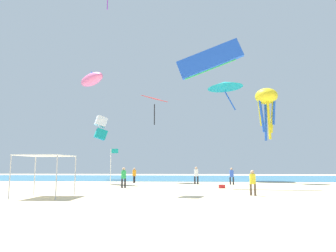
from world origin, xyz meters
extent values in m
cube|color=beige|center=(0.00, 0.00, -0.05)|extent=(110.00, 110.00, 0.10)
cube|color=teal|center=(0.00, 31.71, 0.01)|extent=(110.00, 25.45, 0.03)
cylinder|color=#B2B2B7|center=(-8.60, -2.16, 1.30)|extent=(0.07, 0.07, 2.59)
cylinder|color=#B2B2B7|center=(-5.72, -2.16, 1.30)|extent=(0.07, 0.07, 2.59)
cylinder|color=#B2B2B7|center=(-8.60, 0.84, 1.30)|extent=(0.07, 0.07, 2.59)
cylinder|color=#B2B2B7|center=(-5.72, 0.84, 1.30)|extent=(0.07, 0.07, 2.59)
cube|color=white|center=(-7.16, -0.66, 2.62)|extent=(2.94, 3.07, 0.06)
cylinder|color=brown|center=(6.46, 1.11, 0.38)|extent=(0.15, 0.15, 0.76)
cylinder|color=brown|center=(6.22, 1.28, 0.38)|extent=(0.15, 0.15, 0.76)
cylinder|color=yellow|center=(6.34, 1.19, 1.10)|extent=(0.40, 0.40, 0.66)
sphere|color=tan|center=(6.34, 1.19, 1.55)|extent=(0.25, 0.25, 0.25)
cylinder|color=black|center=(2.98, 13.75, 0.43)|extent=(0.17, 0.17, 0.85)
cylinder|color=black|center=(2.67, 13.86, 0.43)|extent=(0.17, 0.17, 0.85)
cylinder|color=white|center=(2.83, 13.81, 1.22)|extent=(0.44, 0.44, 0.74)
sphere|color=tan|center=(2.83, 13.81, 1.73)|extent=(0.28, 0.28, 0.28)
cylinder|color=black|center=(-4.33, 15.68, 0.40)|extent=(0.16, 0.16, 0.80)
cylinder|color=black|center=(-4.29, 15.99, 0.40)|extent=(0.16, 0.16, 0.80)
cylinder|color=orange|center=(-4.31, 15.83, 1.15)|extent=(0.42, 0.42, 0.70)
sphere|color=tan|center=(-4.31, 15.83, 1.63)|extent=(0.26, 0.26, 0.26)
cylinder|color=black|center=(6.70, 13.27, 0.40)|extent=(0.16, 0.16, 0.81)
cylinder|color=black|center=(6.39, 13.28, 0.40)|extent=(0.16, 0.16, 0.81)
cylinder|color=blue|center=(6.54, 13.27, 1.16)|extent=(0.42, 0.42, 0.70)
sphere|color=tan|center=(6.54, 13.27, 1.64)|extent=(0.26, 0.26, 0.26)
cylinder|color=black|center=(-3.72, 7.90, 0.42)|extent=(0.16, 0.16, 0.83)
cylinder|color=black|center=(-3.95, 7.66, 0.42)|extent=(0.16, 0.16, 0.83)
cylinder|color=green|center=(-3.83, 7.78, 1.19)|extent=(0.43, 0.43, 0.72)
sphere|color=tan|center=(-3.83, 7.78, 1.69)|extent=(0.27, 0.27, 0.27)
cylinder|color=silver|center=(-4.02, 3.79, 1.65)|extent=(0.06, 0.06, 3.30)
cube|color=teal|center=(-3.72, 3.79, 3.12)|extent=(0.55, 0.02, 0.35)
cube|color=red|center=(4.96, 7.94, 0.16)|extent=(0.56, 0.36, 0.32)
cube|color=white|center=(4.96, 7.94, 0.34)|extent=(0.57, 0.37, 0.03)
cylinder|color=purple|center=(-5.02, 5.19, 16.61)|extent=(0.10, 0.10, 1.84)
cube|color=white|center=(-10.99, 24.56, 8.52)|extent=(2.36, 2.19, 1.78)
cube|color=teal|center=(-10.99, 24.56, 6.63)|extent=(2.36, 2.19, 1.78)
cone|color=teal|center=(7.19, 22.82, 13.34)|extent=(6.46, 6.44, 1.22)
cylinder|color=blue|center=(7.95, 24.80, 11.75)|extent=(1.85, 0.86, 3.56)
cube|color=blue|center=(4.21, 9.77, 12.53)|extent=(6.74, 1.05, 4.09)
cube|color=green|center=(4.21, 9.77, 11.63)|extent=(5.19, 0.49, 2.26)
ellipsoid|color=yellow|center=(11.47, 17.30, 10.35)|extent=(3.65, 3.65, 1.92)
cylinder|color=yellow|center=(10.78, 17.72, 8.28)|extent=(0.55, 0.45, 2.98)
cylinder|color=blue|center=(10.77, 16.91, 7.83)|extent=(0.63, 0.48, 3.86)
cylinder|color=yellow|center=(11.47, 16.49, 7.39)|extent=(0.30, 0.77, 4.74)
cylinder|color=blue|center=(12.17, 16.89, 8.28)|extent=(0.55, 0.45, 2.98)
cylinder|color=yellow|center=(12.18, 17.70, 7.83)|extent=(0.63, 0.48, 3.86)
cylinder|color=blue|center=(11.48, 18.12, 7.39)|extent=(0.30, 0.77, 4.74)
ellipsoid|color=pink|center=(-9.57, 15.26, 12.27)|extent=(4.76, 4.82, 1.82)
cone|color=blue|center=(-9.57, 15.26, 13.05)|extent=(1.11, 1.11, 0.71)
cube|color=red|center=(-2.30, 18.40, 10.51)|extent=(3.40, 3.43, 0.89)
cylinder|color=black|center=(-2.30, 18.40, 8.45)|extent=(0.16, 0.16, 2.65)
camera|label=1|loc=(2.16, -20.15, 1.96)|focal=33.09mm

